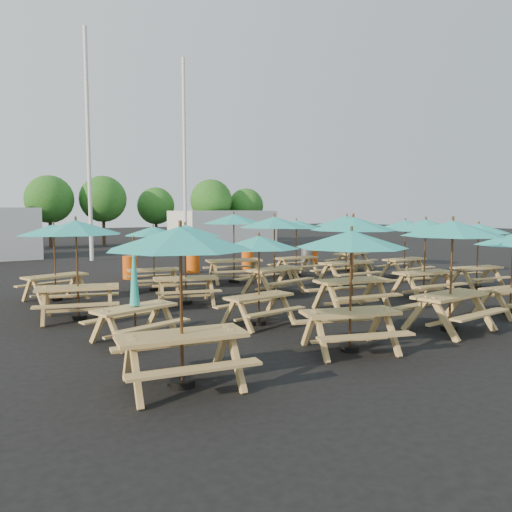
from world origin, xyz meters
TOP-DOWN VIEW (x-y plane):
  - ground at (0.00, 0.00)m, footprint 120.00×120.00m
  - picnic_unit_0 at (-6.41, -5.87)m, footprint 2.62×2.62m
  - picnic_unit_1 at (-6.04, -2.94)m, footprint 1.98×1.82m
  - picnic_unit_2 at (-6.44, -0.18)m, footprint 2.82×2.82m
  - picnic_unit_3 at (-6.30, 2.84)m, footprint 2.52×2.52m
  - picnic_unit_4 at (-2.91, -5.92)m, footprint 2.69×2.69m
  - picnic_unit_5 at (-3.10, -3.15)m, footprint 2.05×2.05m
  - picnic_unit_6 at (-3.34, 0.20)m, footprint 2.62×2.62m
  - picnic_unit_7 at (-3.14, 2.94)m, footprint 2.32×2.32m
  - picnic_unit_8 at (0.10, -6.02)m, footprint 2.35×2.35m
  - picnic_unit_9 at (-0.13, -3.22)m, footprint 2.68×2.68m
  - picnic_unit_10 at (-0.24, 0.11)m, footprint 2.67×2.67m
  - picnic_unit_11 at (0.02, 2.98)m, footprint 2.86×2.86m
  - picnic_unit_13 at (3.13, -3.04)m, footprint 2.47×2.47m
  - picnic_unit_14 at (3.01, 0.19)m, footprint 2.37×2.37m
  - picnic_unit_15 at (3.08, 3.10)m, footprint 2.08×2.08m
  - picnic_unit_17 at (6.08, -2.95)m, footprint 2.38×2.38m
  - picnic_unit_18 at (6.22, 0.21)m, footprint 2.09×2.09m
  - picnic_unit_19 at (6.22, 3.10)m, footprint 2.63×2.63m
  - waste_bin_0 at (-2.82, 6.09)m, footprint 0.56×0.56m
  - waste_bin_1 at (0.05, 6.34)m, footprint 0.56×0.56m
  - waste_bin_2 at (2.71, 6.13)m, footprint 0.56×0.56m
  - waste_bin_3 at (6.15, 6.08)m, footprint 0.56×0.56m
  - waste_bin_4 at (6.90, 6.52)m, footprint 0.56×0.56m
  - mast_0 at (-2.00, 14.00)m, footprint 0.20×0.20m
  - mast_1 at (4.50, 16.00)m, footprint 0.20×0.20m
  - event_tent_1 at (9.00, 19.00)m, footprint 7.00×4.00m
  - tree_3 at (-1.75, 24.72)m, footprint 3.36×3.36m
  - tree_4 at (1.90, 24.26)m, footprint 3.41×3.41m
  - tree_5 at (6.22, 24.67)m, footprint 2.94×2.94m
  - tree_6 at (10.23, 22.90)m, footprint 3.38×3.38m
  - tree_7 at (13.63, 22.92)m, footprint 2.95×2.95m

SIDE VIEW (x-z plane):
  - ground at x=0.00m, z-range 0.00..0.00m
  - waste_bin_0 at x=-2.82m, z-range 0.00..0.89m
  - waste_bin_1 at x=0.05m, z-range 0.00..0.89m
  - waste_bin_2 at x=2.71m, z-range 0.00..0.89m
  - waste_bin_3 at x=6.15m, z-range 0.00..0.89m
  - waste_bin_4 at x=6.90m, z-range 0.00..0.89m
  - picnic_unit_1 at x=-6.04m, z-range -0.19..1.97m
  - event_tent_1 at x=9.00m, z-range 0.00..2.60m
  - picnic_unit_5 at x=-3.10m, z-range 0.77..2.88m
  - picnic_unit_7 at x=-3.14m, z-range 0.79..2.95m
  - picnic_unit_17 at x=6.08m, z-range 0.82..3.06m
  - picnic_unit_3 at x=-6.30m, z-range 0.83..3.12m
  - picnic_unit_6 at x=-3.34m, z-range 0.84..3.13m
  - picnic_unit_15 at x=3.08m, z-range 0.84..3.13m
  - picnic_unit_18 at x=6.22m, z-range 0.84..3.14m
  - picnic_unit_4 at x=-2.91m, z-range 0.85..3.18m
  - picnic_unit_19 at x=6.22m, z-range 0.88..3.27m
  - picnic_unit_13 at x=3.13m, z-range 0.88..3.30m
  - picnic_unit_2 at x=-6.44m, z-range 0.90..3.37m
  - picnic_unit_0 at x=-6.41m, z-range 0.90..3.38m
  - picnic_unit_8 at x=0.10m, z-range 0.91..3.39m
  - picnic_unit_14 at x=3.01m, z-range 0.91..3.39m
  - picnic_unit_10 at x=-0.24m, z-range 0.91..3.41m
  - picnic_unit_9 at x=-0.13m, z-range 0.92..3.45m
  - picnic_unit_11 at x=0.02m, z-range 0.93..3.49m
  - tree_5 at x=6.22m, z-range 0.75..5.20m
  - tree_7 at x=13.63m, z-range 0.75..5.23m
  - tree_3 at x=-1.75m, z-range 0.86..5.95m
  - tree_6 at x=10.23m, z-range 0.86..5.99m
  - tree_4 at x=1.90m, z-range 0.87..6.04m
  - mast_0 at x=-2.00m, z-range 0.00..12.00m
  - mast_1 at x=4.50m, z-range 0.00..12.00m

